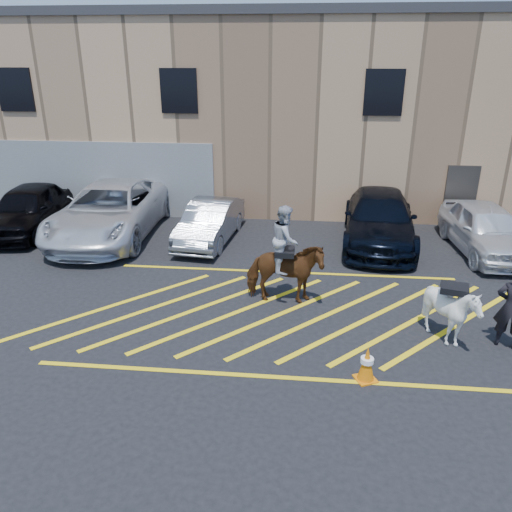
# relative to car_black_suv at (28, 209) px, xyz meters

# --- Properties ---
(ground) EXTENTS (90.00, 90.00, 0.00)m
(ground) POSITION_rel_car_black_suv_xyz_m (9.08, -4.91, -0.80)
(ground) COLOR black
(ground) RESTS_ON ground
(car_black_suv) EXTENTS (2.29, 4.87, 1.61)m
(car_black_suv) POSITION_rel_car_black_suv_xyz_m (0.00, 0.00, 0.00)
(car_black_suv) COLOR black
(car_black_suv) RESTS_ON ground
(car_white_pickup) EXTENTS (3.05, 6.41, 1.77)m
(car_white_pickup) POSITION_rel_car_black_suv_xyz_m (3.03, -0.18, 0.08)
(car_white_pickup) COLOR silver
(car_white_pickup) RESTS_ON ground
(car_silver_sedan) EXTENTS (1.85, 4.15, 1.32)m
(car_silver_sedan) POSITION_rel_car_black_suv_xyz_m (6.49, -0.38, -0.14)
(car_silver_sedan) COLOR gray
(car_silver_sedan) RESTS_ON ground
(car_blue_suv) EXTENTS (2.73, 5.69, 1.60)m
(car_blue_suv) POSITION_rel_car_black_suv_xyz_m (12.03, 0.12, -0.01)
(car_blue_suv) COLOR black
(car_blue_suv) RESTS_ON ground
(car_white_suv) EXTENTS (2.16, 4.63, 1.53)m
(car_white_suv) POSITION_rel_car_black_suv_xyz_m (15.21, -0.50, -0.04)
(car_white_suv) COLOR silver
(car_white_suv) RESTS_ON ground
(handler) EXTENTS (0.79, 0.66, 1.84)m
(handler) POSITION_rel_car_black_suv_xyz_m (13.98, -6.09, 0.12)
(handler) COLOR black
(handler) RESTS_ON ground
(warehouse) EXTENTS (32.42, 10.20, 7.30)m
(warehouse) POSITION_rel_car_black_suv_xyz_m (9.07, 7.08, 2.85)
(warehouse) COLOR tan
(warehouse) RESTS_ON ground
(hatching_zone) EXTENTS (12.60, 5.12, 0.01)m
(hatching_zone) POSITION_rel_car_black_suv_xyz_m (9.08, -5.21, -0.80)
(hatching_zone) COLOR yellow
(hatching_zone) RESTS_ON ground
(mounted_bay) EXTENTS (1.93, 0.89, 2.53)m
(mounted_bay) POSITION_rel_car_black_suv_xyz_m (9.15, -4.55, 0.22)
(mounted_bay) COLOR #5A2E15
(mounted_bay) RESTS_ON ground
(saddled_white) EXTENTS (1.46, 1.56, 1.44)m
(saddled_white) POSITION_rel_car_black_suv_xyz_m (12.77, -6.04, -0.08)
(saddled_white) COLOR white
(saddled_white) RESTS_ON ground
(traffic_cone) EXTENTS (0.50, 0.50, 0.73)m
(traffic_cone) POSITION_rel_car_black_suv_xyz_m (10.88, -7.61, -0.44)
(traffic_cone) COLOR orange
(traffic_cone) RESTS_ON ground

